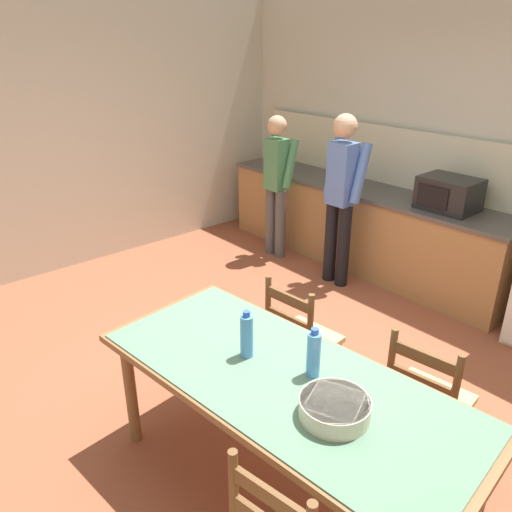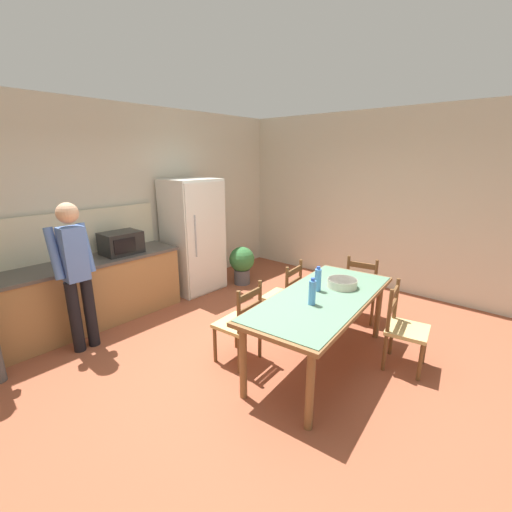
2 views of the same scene
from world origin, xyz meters
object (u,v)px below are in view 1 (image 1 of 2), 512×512
Objects in this scene: serving_bowl at (335,407)px; person_at_counter at (341,193)px; bottle_off_centre at (314,354)px; microwave at (449,194)px; dining_table at (283,389)px; chair_side_far_left at (300,340)px; bottle_near_centre at (247,335)px; person_at_sink at (277,180)px; chair_side_far_right at (426,401)px.

serving_bowl is 2.95m from person_at_counter.
bottle_off_centre is 0.84× the size of serving_bowl.
microwave is 2.98m from serving_bowl.
dining_table is 2.32× the size of chair_side_far_left.
microwave is 0.55× the size of chair_side_far_left.
microwave is at bearing 99.08° from bottle_near_centre.
chair_side_far_right is at bearing -117.63° from person_at_sink.
bottle_off_centre reaches higher than chair_side_far_left.
person_at_sink is (-1.75, -0.50, -0.14)m from microwave.
serving_bowl is 0.35× the size of chair_side_far_right.
microwave is 2.16m from chair_side_far_left.
person_at_counter is at bearing -147.76° from microwave.
bottle_near_centre is 0.30× the size of chair_side_far_right.
dining_table is 7.82× the size of bottle_near_centre.
microwave is 0.55× the size of chair_side_far_right.
bottle_near_centre is at bearing -136.03° from person_at_sink.
person_at_sink reaches higher than microwave.
dining_table is 0.39m from serving_bowl.
microwave reaches higher than chair_side_far_right.
microwave is 0.31× the size of person_at_sink.
person_at_counter is at bearing 119.26° from bottle_near_centre.
microwave is at bearing 106.64° from bottle_off_centre.
microwave is at bearing -74.12° from person_at_sink.
bottle_off_centre is at bearing 58.50° from chair_side_far_right.
chair_side_far_left is 1.92m from person_at_counter.
chair_side_far_left is at bearing -129.30° from person_at_sink.
chair_side_far_left is (0.17, -2.07, -0.59)m from microwave.
serving_bowl is 0.89m from chair_side_far_right.
bottle_off_centre is at bearing 133.22° from chair_side_far_left.
microwave reaches higher than serving_bowl.
dining_table is at bearing -132.60° from person_at_sink.
chair_side_far_right is at bearing -178.94° from chair_side_far_left.
person_at_counter reaches higher than chair_side_far_right.
serving_bowl is 1.20m from chair_side_far_left.
bottle_off_centre is 0.32m from serving_bowl.
microwave is 0.97m from person_at_counter.
microwave is 1.83m from person_at_sink.
microwave is 2.75m from bottle_off_centre.
person_at_sink is at bearing 139.97° from bottle_off_centre.
chair_side_far_left is (-0.27, 0.70, -0.47)m from bottle_near_centre.
chair_side_far_left is 0.57× the size of person_at_sink.
microwave is at bearing 104.21° from dining_table.
chair_side_far_right is 1.00× the size of chair_side_far_left.
microwave is at bearing 110.81° from serving_bowl.
bottle_off_centre is at bearing -73.36° from microwave.
microwave reaches higher than chair_side_far_left.
bottle_near_centre is at bearing 44.06° from chair_side_far_right.
person_at_sink reaches higher than dining_table.
person_at_sink reaches higher than serving_bowl.
person_at_counter is (-1.61, 2.12, 0.05)m from bottle_off_centre.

